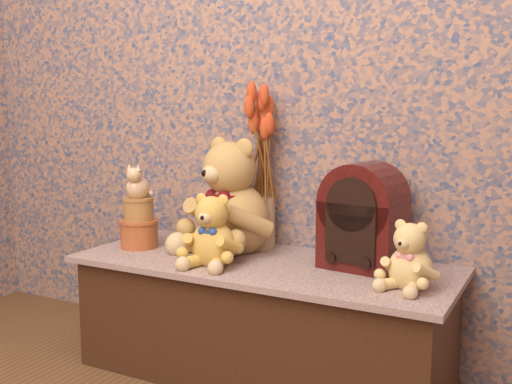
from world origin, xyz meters
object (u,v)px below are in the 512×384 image
teddy_small (411,252)px  biscuit_tin_lower (139,234)px  ceramic_vase (260,223)px  teddy_medium (213,227)px  cathedral_radio (364,215)px  cat_figurine (138,181)px  teddy_large (234,191)px

teddy_small → biscuit_tin_lower: size_ratio=1.55×
ceramic_vase → biscuit_tin_lower: ceramic_vase is taller
teddy_medium → ceramic_vase: bearing=78.9°
cathedral_radio → cat_figurine: cathedral_radio is taller
teddy_small → cathedral_radio: 0.25m
teddy_small → cathedral_radio: cathedral_radio is taller
teddy_large → cat_figurine: teddy_large is taller
cathedral_radio → cat_figurine: 0.82m
cathedral_radio → ceramic_vase: (-0.42, 0.08, -0.08)m
teddy_large → cathedral_radio: teddy_large is taller
teddy_medium → ceramic_vase: size_ratio=1.34×
teddy_medium → cathedral_radio: (0.44, 0.19, 0.04)m
teddy_large → cathedral_radio: 0.48m
teddy_large → teddy_medium: teddy_large is taller
teddy_medium → cathedral_radio: size_ratio=0.74×
teddy_small → teddy_medium: bearing=-161.4°
biscuit_tin_lower → cathedral_radio: bearing=8.2°
teddy_small → cathedral_radio: size_ratio=0.62×
teddy_small → cat_figurine: 1.01m
ceramic_vase → cat_figurine: 0.47m
teddy_large → biscuit_tin_lower: teddy_large is taller
teddy_large → teddy_medium: size_ratio=1.73×
biscuit_tin_lower → cat_figurine: bearing=0.0°
teddy_large → teddy_small: size_ratio=2.07×
ceramic_vase → biscuit_tin_lower: 0.44m
ceramic_vase → biscuit_tin_lower: size_ratio=1.38×
cathedral_radio → teddy_small: bearing=-30.8°
biscuit_tin_lower → cat_figurine: (0.00, 0.00, 0.20)m
teddy_large → cat_figurine: bearing=-141.2°
cathedral_radio → biscuit_tin_lower: size_ratio=2.50×
biscuit_tin_lower → teddy_small: bearing=-1.8°
cathedral_radio → ceramic_vase: 0.43m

